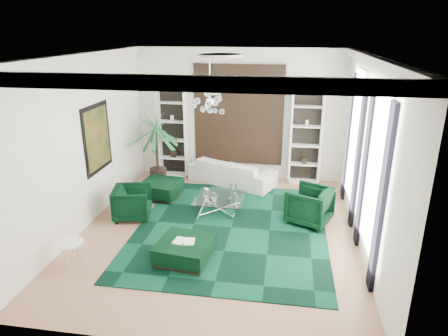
% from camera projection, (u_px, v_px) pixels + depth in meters
% --- Properties ---
extents(floor, '(6.00, 7.00, 0.02)m').
position_uv_depth(floor, '(218.00, 230.00, 8.96)').
color(floor, '#AA7C5A').
rests_on(floor, ground).
extents(ceiling, '(6.00, 7.00, 0.02)m').
position_uv_depth(ceiling, '(218.00, 54.00, 7.69)').
color(ceiling, white).
rests_on(ceiling, ground).
extents(wall_back, '(6.00, 0.02, 3.80)m').
position_uv_depth(wall_back, '(239.00, 115.00, 11.60)').
color(wall_back, silver).
rests_on(wall_back, ground).
extents(wall_front, '(6.00, 0.02, 3.80)m').
position_uv_depth(wall_front, '(171.00, 227.00, 5.06)').
color(wall_front, silver).
rests_on(wall_front, ground).
extents(wall_left, '(0.02, 7.00, 3.80)m').
position_uv_depth(wall_left, '(83.00, 143.00, 8.77)').
color(wall_left, silver).
rests_on(wall_left, ground).
extents(wall_right, '(0.02, 7.00, 3.80)m').
position_uv_depth(wall_right, '(368.00, 156.00, 7.88)').
color(wall_right, silver).
rests_on(wall_right, ground).
extents(crown_molding, '(6.00, 7.00, 0.18)m').
position_uv_depth(crown_molding, '(218.00, 60.00, 7.73)').
color(crown_molding, white).
rests_on(crown_molding, ceiling).
extents(ceiling_medallion, '(0.90, 0.90, 0.05)m').
position_uv_depth(ceiling_medallion, '(220.00, 55.00, 7.99)').
color(ceiling_medallion, white).
rests_on(ceiling_medallion, ceiling).
extents(tapestry, '(2.50, 0.06, 2.80)m').
position_uv_depth(tapestry, '(238.00, 115.00, 11.55)').
color(tapestry, black).
rests_on(tapestry, wall_back).
extents(shelving_left, '(0.90, 0.38, 2.80)m').
position_uv_depth(shelving_left, '(173.00, 131.00, 11.87)').
color(shelving_left, white).
rests_on(shelving_left, floor).
extents(shelving_right, '(0.90, 0.38, 2.80)m').
position_uv_depth(shelving_right, '(306.00, 136.00, 11.29)').
color(shelving_right, white).
rests_on(shelving_right, floor).
extents(painting, '(0.04, 1.30, 1.60)m').
position_uv_depth(painting, '(98.00, 138.00, 9.34)').
color(painting, black).
rests_on(painting, wall_left).
extents(window_near, '(0.03, 1.10, 2.90)m').
position_uv_depth(window_near, '(376.00, 171.00, 7.05)').
color(window_near, white).
rests_on(window_near, wall_right).
extents(curtain_near_a, '(0.07, 0.30, 3.25)m').
position_uv_depth(curtain_near_a, '(381.00, 202.00, 6.41)').
color(curtain_near_a, black).
rests_on(curtain_near_a, floor).
extents(curtain_near_b, '(0.07, 0.30, 3.25)m').
position_uv_depth(curtain_near_b, '(365.00, 170.00, 7.86)').
color(curtain_near_b, black).
rests_on(curtain_near_b, floor).
extents(window_far, '(0.03, 1.10, 2.90)m').
position_uv_depth(window_far, '(355.00, 137.00, 9.28)').
color(window_far, white).
rests_on(window_far, wall_right).
extents(curtain_far_a, '(0.07, 0.30, 3.25)m').
position_uv_depth(curtain_far_a, '(358.00, 157.00, 8.64)').
color(curtain_far_a, black).
rests_on(curtain_far_a, floor).
extents(curtain_far_b, '(0.07, 0.30, 3.25)m').
position_uv_depth(curtain_far_b, '(348.00, 138.00, 10.10)').
color(curtain_far_b, black).
rests_on(curtain_far_b, floor).
extents(rug, '(4.20, 5.00, 0.02)m').
position_uv_depth(rug, '(231.00, 228.00, 9.04)').
color(rug, black).
rests_on(rug, floor).
extents(sofa, '(2.66, 1.85, 0.72)m').
position_uv_depth(sofa, '(232.00, 172.00, 11.54)').
color(sofa, silver).
rests_on(sofa, floor).
extents(armchair_left, '(1.01, 0.99, 0.78)m').
position_uv_depth(armchair_left, '(132.00, 203.00, 9.43)').
color(armchair_left, black).
rests_on(armchair_left, floor).
extents(armchair_right, '(1.22, 1.20, 0.85)m').
position_uv_depth(armchair_right, '(309.00, 205.00, 9.20)').
color(armchair_right, black).
rests_on(armchair_right, floor).
extents(coffee_table, '(1.20, 1.20, 0.40)m').
position_uv_depth(coffee_table, '(220.00, 205.00, 9.77)').
color(coffee_table, white).
rests_on(coffee_table, floor).
extents(ottoman_side, '(1.11, 1.11, 0.44)m').
position_uv_depth(ottoman_side, '(161.00, 189.00, 10.66)').
color(ottoman_side, black).
rests_on(ottoman_side, floor).
extents(ottoman_front, '(1.12, 1.12, 0.40)m').
position_uv_depth(ottoman_front, '(185.00, 251.00, 7.76)').
color(ottoman_front, black).
rests_on(ottoman_front, floor).
extents(book, '(0.42, 0.28, 0.03)m').
position_uv_depth(book, '(184.00, 241.00, 7.68)').
color(book, white).
rests_on(book, ottoman_front).
extents(side_table, '(0.57, 0.57, 0.50)m').
position_uv_depth(side_table, '(71.00, 254.00, 7.53)').
color(side_table, white).
rests_on(side_table, floor).
extents(palm, '(1.73, 1.73, 2.66)m').
position_uv_depth(palm, '(156.00, 139.00, 11.26)').
color(palm, '#1C6733').
rests_on(palm, floor).
extents(chandelier, '(0.81, 0.81, 0.64)m').
position_uv_depth(chandelier, '(210.00, 102.00, 8.19)').
color(chandelier, white).
rests_on(chandelier, ceiling).
extents(table_plant, '(0.15, 0.13, 0.22)m').
position_uv_depth(table_plant, '(230.00, 198.00, 9.39)').
color(table_plant, '#1C6733').
rests_on(table_plant, coffee_table).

